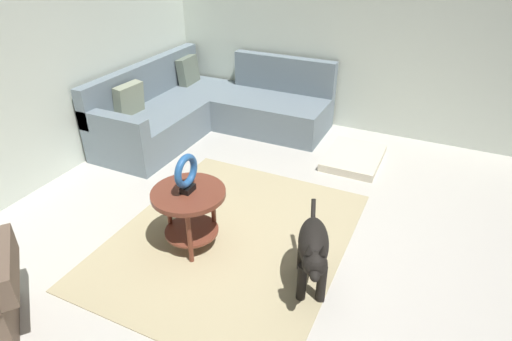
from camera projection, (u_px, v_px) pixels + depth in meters
The scene contains 8 objects.
ground_plane at pixel (300, 278), 3.38m from camera, with size 6.00×6.00×0.10m, color beige.
wall_right at pixel (394, 25), 4.98m from camera, with size 0.12×6.00×2.70m, color silver.
area_rug at pixel (231, 237), 3.73m from camera, with size 2.30×1.90×0.01m, color tan.
sectional_couch at pixel (207, 110), 5.51m from camera, with size 2.20×2.25×0.88m.
side_table at pixel (189, 204), 3.45m from camera, with size 0.60×0.60×0.54m.
torus_sculpture at pixel (186, 173), 3.30m from camera, with size 0.28×0.08×0.33m.
dog_bed_mat at pixel (354, 158), 4.91m from camera, with size 0.80×0.60×0.09m, color beige.
dog at pixel (313, 249), 3.03m from camera, with size 0.82×0.38×0.63m.
Camera 1 is at (-2.41, -0.75, 2.39)m, focal length 30.00 mm.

